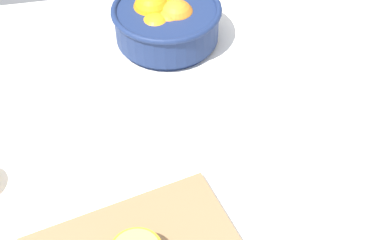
{
  "coord_description": "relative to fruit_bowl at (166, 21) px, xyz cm",
  "views": [
    {
      "loc": [
        -14.95,
        -64.68,
        72.38
      ],
      "look_at": [
        -2.43,
        -0.4,
        6.01
      ],
      "focal_mm": 53.15,
      "sensor_mm": 36.0,
      "label": 1
    }
  ],
  "objects": [
    {
      "name": "ground_plane",
      "position": [
        2.09,
        -29.12,
        -6.56
      ],
      "size": [
        144.12,
        97.88,
        3.0
      ],
      "primitive_type": "cube",
      "color": "white"
    },
    {
      "name": "fruit_bowl",
      "position": [
        0.0,
        0.0,
        0.0
      ],
      "size": [
        22.16,
        22.16,
        10.61
      ],
      "color": "navy",
      "rests_on": "ground_plane"
    }
  ]
}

